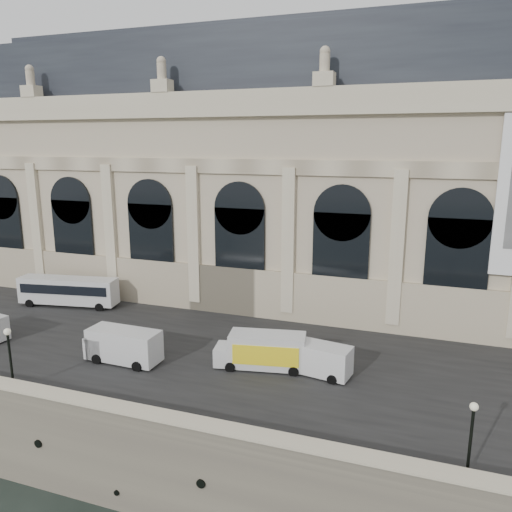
{
  "coord_description": "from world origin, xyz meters",
  "views": [
    {
      "loc": [
        13.62,
        -23.16,
        23.26
      ],
      "look_at": [
        -2.34,
        22.0,
        12.32
      ],
      "focal_mm": 35.0,
      "sensor_mm": 36.0,
      "label": 1
    }
  ],
  "objects_px": {
    "bus_left": "(68,290)",
    "box_truck": "(262,351)",
    "van_c": "(312,358)",
    "van_b": "(120,345)",
    "lamp_right": "(470,441)",
    "lamp_left": "(11,360)"
  },
  "relations": [
    {
      "from": "bus_left",
      "to": "box_truck",
      "type": "bearing_deg",
      "value": -16.76
    },
    {
      "from": "bus_left",
      "to": "van_c",
      "type": "xyz_separation_m",
      "value": [
        28.34,
        -6.95,
        -0.53
      ]
    },
    {
      "from": "bus_left",
      "to": "van_c",
      "type": "bearing_deg",
      "value": -13.77
    },
    {
      "from": "box_truck",
      "to": "van_b",
      "type": "bearing_deg",
      "value": -166.56
    },
    {
      "from": "van_b",
      "to": "lamp_right",
      "type": "height_order",
      "value": "lamp_right"
    },
    {
      "from": "lamp_left",
      "to": "lamp_right",
      "type": "xyz_separation_m",
      "value": [
        29.82,
        0.6,
        -0.19
      ]
    },
    {
      "from": "bus_left",
      "to": "lamp_right",
      "type": "xyz_separation_m",
      "value": [
        38.88,
        -16.21,
        0.4
      ]
    },
    {
      "from": "van_b",
      "to": "box_truck",
      "type": "distance_m",
      "value": 11.42
    },
    {
      "from": "van_b",
      "to": "lamp_right",
      "type": "distance_m",
      "value": 26.27
    },
    {
      "from": "box_truck",
      "to": "lamp_right",
      "type": "xyz_separation_m",
      "value": [
        14.41,
        -8.84,
        0.74
      ]
    },
    {
      "from": "lamp_left",
      "to": "bus_left",
      "type": "bearing_deg",
      "value": 118.31
    },
    {
      "from": "van_b",
      "to": "van_c",
      "type": "bearing_deg",
      "value": 11.6
    },
    {
      "from": "lamp_right",
      "to": "box_truck",
      "type": "bearing_deg",
      "value": 148.48
    },
    {
      "from": "van_c",
      "to": "box_truck",
      "type": "relative_size",
      "value": 0.78
    },
    {
      "from": "van_c",
      "to": "lamp_left",
      "type": "distance_m",
      "value": 21.69
    },
    {
      "from": "van_c",
      "to": "lamp_left",
      "type": "relative_size",
      "value": 1.21
    },
    {
      "from": "bus_left",
      "to": "lamp_left",
      "type": "height_order",
      "value": "lamp_left"
    },
    {
      "from": "van_c",
      "to": "box_truck",
      "type": "distance_m",
      "value": 3.91
    },
    {
      "from": "van_c",
      "to": "lamp_right",
      "type": "bearing_deg",
      "value": -41.33
    },
    {
      "from": "van_c",
      "to": "lamp_left",
      "type": "bearing_deg",
      "value": -152.91
    },
    {
      "from": "box_truck",
      "to": "lamp_right",
      "type": "height_order",
      "value": "lamp_right"
    },
    {
      "from": "van_b",
      "to": "van_c",
      "type": "relative_size",
      "value": 1.08
    }
  ]
}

